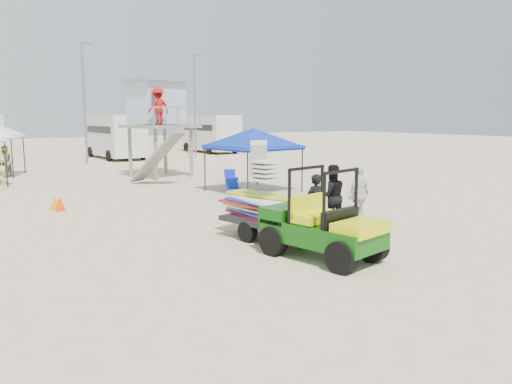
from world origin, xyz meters
TOP-DOWN VIEW (x-y plane):
  - ground at (0.00, 0.00)m, footprint 140.00×140.00m
  - utility_cart at (0.89, 0.91)m, footprint 1.79×2.87m
  - surf_trailer at (0.89, 3.25)m, footprint 1.74×2.68m
  - man_left at (2.41, 2.95)m, footprint 0.61×0.42m
  - man_mid at (3.26, 3.20)m, footprint 1.08×0.98m
  - man_right at (4.11, 2.95)m, footprint 1.14×0.72m
  - lifeguard_tower at (4.03, 17.36)m, footprint 3.70×3.70m
  - canopy_blue at (5.28, 10.24)m, footprint 3.38×3.38m
  - umbrella_b at (-3.51, 16.44)m, footprint 2.72×2.75m
  - cone_near at (-2.71, 10.59)m, footprint 0.34×0.34m
  - cone_far at (-2.62, 10.29)m, footprint 0.34×0.34m
  - beach_chair_b at (4.16, 10.02)m, footprint 0.61×0.65m
  - beach_chair_c at (5.97, 13.19)m, footprint 0.68×0.74m
  - rv_mid_right at (6.00, 29.99)m, footprint 2.64×7.00m
  - rv_far_right at (15.00, 31.49)m, footprint 2.64×6.60m
  - light_pole_left at (3.00, 27.00)m, footprint 0.14×0.14m
  - light_pole_right at (12.00, 28.50)m, footprint 0.14×0.14m
  - distant_beachgoers at (-1.63, 20.78)m, footprint 17.01×10.64m

SIDE VIEW (x-z plane):
  - ground at x=0.00m, z-range 0.00..0.00m
  - cone_near at x=-2.71m, z-range 0.00..0.50m
  - cone_far at x=-2.62m, z-range 0.00..0.50m
  - beach_chair_b at x=4.16m, z-range -0.01..0.63m
  - beach_chair_c at x=5.97m, z-range -0.01..0.63m
  - man_left at x=2.41m, z-range 0.00..1.64m
  - man_right at x=4.11m, z-range 0.00..1.80m
  - distant_beachgoers at x=-1.63m, z-range -0.03..1.83m
  - man_mid at x=3.26m, z-range 0.00..1.83m
  - surf_trailer at x=0.89m, z-range -0.21..2.06m
  - utility_cart at x=0.89m, z-range -0.07..1.96m
  - umbrella_b at x=-3.51m, z-range 0.00..1.93m
  - rv_far_right at x=15.00m, z-range 0.17..3.42m
  - rv_mid_right at x=6.00m, z-range 0.17..3.42m
  - canopy_blue at x=5.28m, z-range 1.00..4.09m
  - lifeguard_tower at x=4.03m, z-range 1.21..6.17m
  - light_pole_left at x=3.00m, z-range 0.00..8.00m
  - light_pole_right at x=12.00m, z-range 0.00..8.00m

